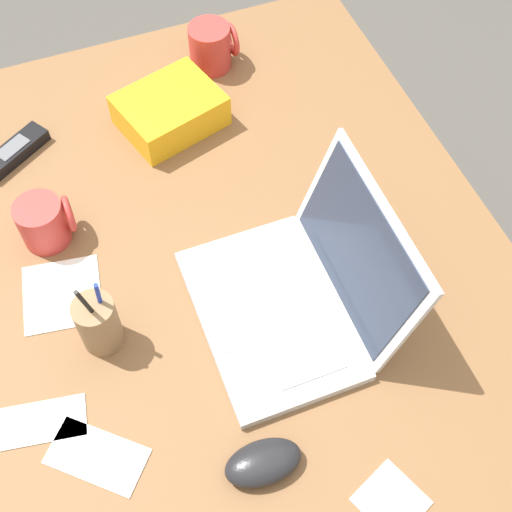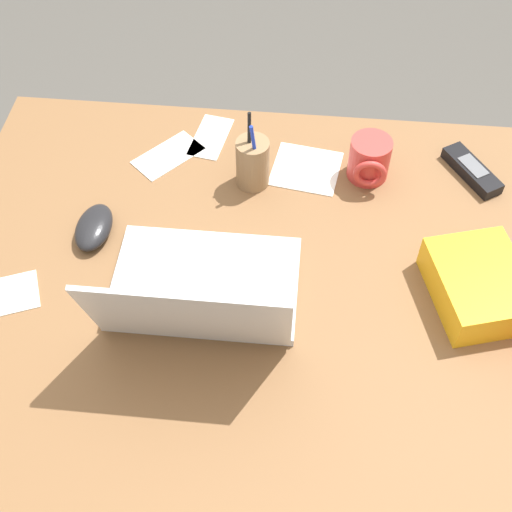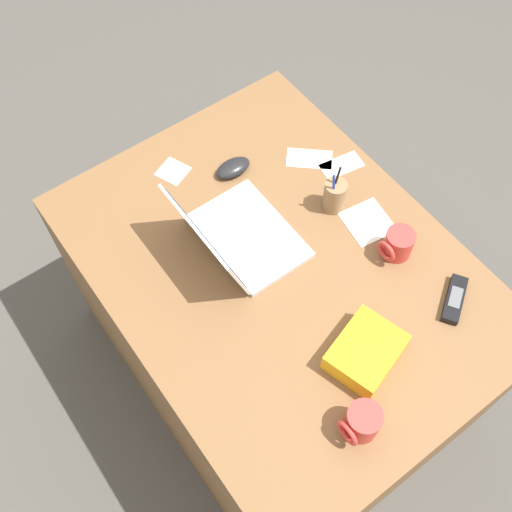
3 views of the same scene
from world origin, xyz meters
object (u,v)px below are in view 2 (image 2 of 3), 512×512
Objects in this scene: computer_mouse at (94,227)px; coffee_mug_tall at (369,160)px; laptop at (200,293)px; pen_holder at (253,163)px; snack_bag at (478,285)px; cordless_phone at (472,170)px.

coffee_mug_tall is at bearing -155.85° from computer_mouse.
coffee_mug_tall reaches higher than computer_mouse.
laptop reaches higher than pen_holder.
snack_bag reaches higher than computer_mouse.
pen_holder is (0.44, 0.06, 0.04)m from cordless_phone.
computer_mouse is 0.33m from pen_holder.
snack_bag is (-0.70, 0.08, 0.02)m from computer_mouse.
laptop is 0.62m from cordless_phone.
snack_bag is (0.02, 0.30, 0.02)m from cordless_phone.
laptop is 2.87× the size of computer_mouse.
laptop is 0.27m from computer_mouse.
pen_holder is (-0.06, -0.31, 0.01)m from laptop.
coffee_mug_tall is (-0.51, -0.20, 0.03)m from computer_mouse.
coffee_mug_tall is 0.34m from snack_bag.
computer_mouse is 0.61× the size of snack_bag.
coffee_mug_tall is at bearing -129.34° from laptop.
computer_mouse is 0.55m from coffee_mug_tall.
laptop is 0.45m from coffee_mug_tall.
coffee_mug_tall is (-0.29, -0.35, -0.00)m from laptop.
coffee_mug_tall is at bearing 6.18° from cordless_phone.
computer_mouse is at bearing -6.44° from snack_bag.
cordless_phone is (-0.72, -0.23, -0.01)m from computer_mouse.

